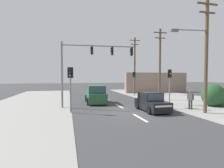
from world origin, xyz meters
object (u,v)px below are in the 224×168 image
object	(u,v)px
pedestal_signal_right_kerb	(170,81)
pedestrian_at_kerb	(190,99)
traffic_signal_mast	(88,60)
suv_receding_far	(96,95)
hatchback_oncoming_mid	(151,102)
utility_pole_foreground_right	(205,51)
pedestal_signal_far_median	(134,80)
pedestal_signal_left_kerb	(70,82)
utility_pole_midground_right	(160,63)
utility_pole_background_right	(135,65)

from	to	relation	value
pedestal_signal_right_kerb	pedestrian_at_kerb	distance (m)	3.18
traffic_signal_mast	suv_receding_far	bearing A→B (deg)	66.52
hatchback_oncoming_mid	pedestrian_at_kerb	xyz separation A→B (m)	(3.50, -0.35, 0.22)
utility_pole_foreground_right	pedestal_signal_far_median	world-z (taller)	utility_pole_foreground_right
pedestal_signal_far_median	suv_receding_far	distance (m)	9.02
suv_receding_far	pedestal_signal_right_kerb	bearing A→B (deg)	-23.68
pedestal_signal_right_kerb	pedestal_signal_far_median	bearing A→B (deg)	92.09
pedestal_signal_right_kerb	pedestal_signal_left_kerb	xyz separation A→B (m)	(-9.76, -1.64, 0.00)
utility_pole_foreground_right	pedestrian_at_kerb	size ratio (longest dim) A/B	5.39
hatchback_oncoming_mid	utility_pole_foreground_right	bearing A→B (deg)	-28.71
pedestrian_at_kerb	hatchback_oncoming_mid	bearing A→B (deg)	174.35
traffic_signal_mast	hatchback_oncoming_mid	distance (m)	6.82
utility_pole_foreground_right	pedestal_signal_left_kerb	world-z (taller)	utility_pole_foreground_right
suv_receding_far	hatchback_oncoming_mid	distance (m)	6.71
hatchback_oncoming_mid	pedestrian_at_kerb	distance (m)	3.52
utility_pole_midground_right	pedestal_signal_right_kerb	xyz separation A→B (m)	(-1.03, -3.79, -2.15)
pedestal_signal_left_kerb	utility_pole_foreground_right	bearing A→B (deg)	-15.19
utility_pole_background_right	pedestal_signal_far_median	bearing A→B (deg)	-113.78
pedestrian_at_kerb	traffic_signal_mast	bearing A→B (deg)	157.34
utility_pole_foreground_right	traffic_signal_mast	bearing A→B (deg)	148.77
utility_pole_foreground_right	hatchback_oncoming_mid	bearing A→B (deg)	151.29
pedestal_signal_far_median	utility_pole_background_right	bearing A→B (deg)	66.22
utility_pole_background_right	hatchback_oncoming_mid	size ratio (longest dim) A/B	2.51
hatchback_oncoming_mid	pedestal_signal_right_kerb	bearing A→B (deg)	37.02
pedestal_signal_right_kerb	pedestal_signal_left_kerb	distance (m)	9.89
pedestrian_at_kerb	suv_receding_far	bearing A→B (deg)	141.04
utility_pole_midground_right	pedestal_signal_far_median	size ratio (longest dim) A/B	2.43
traffic_signal_mast	hatchback_oncoming_mid	world-z (taller)	traffic_signal_mast
pedestal_signal_left_kerb	pedestrian_at_kerb	size ratio (longest dim) A/B	2.18
traffic_signal_mast	pedestrian_at_kerb	size ratio (longest dim) A/B	4.22
utility_pole_background_right	suv_receding_far	distance (m)	11.76
utility_pole_background_right	pedestal_signal_left_kerb	size ratio (longest dim) A/B	2.58
traffic_signal_mast	hatchback_oncoming_mid	size ratio (longest dim) A/B	1.88
utility_pole_midground_right	pedestal_signal_right_kerb	size ratio (longest dim) A/B	2.43
utility_pole_foreground_right	utility_pole_midground_right	world-z (taller)	utility_pole_foreground_right
suv_receding_far	traffic_signal_mast	bearing A→B (deg)	-113.48
utility_pole_background_right	pedestal_signal_left_kerb	bearing A→B (deg)	-129.21
utility_pole_background_right	pedestal_signal_far_median	distance (m)	3.38
traffic_signal_mast	pedestal_signal_far_median	world-z (taller)	traffic_signal_mast
pedestal_signal_far_median	traffic_signal_mast	bearing A→B (deg)	-133.28
hatchback_oncoming_mid	pedestrian_at_kerb	world-z (taller)	pedestrian_at_kerb
utility_pole_foreground_right	suv_receding_far	size ratio (longest dim) A/B	1.91
utility_pole_midground_right	pedestal_signal_left_kerb	bearing A→B (deg)	-153.27
pedestal_signal_left_kerb	pedestal_signal_far_median	distance (m)	14.16
pedestal_signal_left_kerb	pedestal_signal_far_median	world-z (taller)	same
utility_pole_midground_right	traffic_signal_mast	bearing A→B (deg)	-161.15
suv_receding_far	pedestal_signal_far_median	bearing A→B (deg)	40.97
pedestal_signal_right_kerb	pedestrian_at_kerb	size ratio (longest dim) A/B	2.18
utility_pole_midground_right	pedestal_signal_right_kerb	bearing A→B (deg)	-105.19
pedestal_signal_left_kerb	pedestrian_at_kerb	world-z (taller)	pedestal_signal_left_kerb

